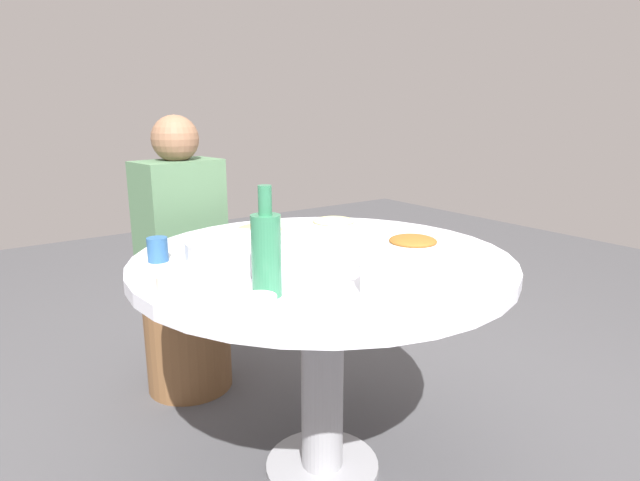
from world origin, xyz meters
The scene contains 13 objects.
ground centered at (0.00, 0.00, 0.00)m, with size 8.00×8.00×0.00m, color #47464A.
round_dining_table centered at (0.00, 0.00, 0.64)m, with size 1.17×1.17×0.77m.
rice_bowl centered at (-0.27, 0.06, 0.81)m, with size 0.27×0.27×0.09m.
soup_bowl centered at (-0.02, -0.41, 0.81)m, with size 0.27×0.27×0.07m.
dish_noodles centered at (0.27, 0.30, 0.79)m, with size 0.20×0.20×0.03m.
dish_stirfry centered at (0.28, -0.11, 0.79)m, with size 0.21×0.21×0.04m.
dish_shrimp centered at (-0.04, 0.32, 0.79)m, with size 0.22×0.22×0.04m.
green_bottle centered at (-0.32, -0.21, 0.88)m, with size 0.07×0.07×0.27m.
tea_cup_near centered at (-0.52, -0.08, 0.80)m, with size 0.06×0.06×0.05m, color silver.
tea_cup_far centered at (-0.41, -0.33, 0.80)m, with size 0.08×0.08×0.05m, color white.
tea_cup_side centered at (-0.44, 0.23, 0.81)m, with size 0.06×0.06×0.07m, color #2A568B.
stool_for_diner_left centered at (-0.14, 0.82, 0.21)m, with size 0.37×0.37×0.43m, color brown.
diner_left centered at (-0.14, 0.82, 0.75)m, with size 0.37×0.39×0.76m.
Camera 1 is at (-0.94, -1.28, 1.22)m, focal length 29.88 mm.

